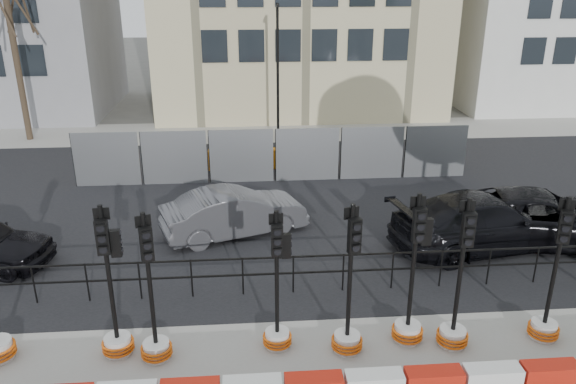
{
  "coord_description": "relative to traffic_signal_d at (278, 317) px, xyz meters",
  "views": [
    {
      "loc": [
        -1.05,
        -10.47,
        7.2
      ],
      "look_at": [
        0.02,
        3.0,
        1.92
      ],
      "focal_mm": 35.0,
      "sensor_mm": 36.0,
      "label": 1
    }
  ],
  "objects": [
    {
      "name": "kerb_railing",
      "position": [
        0.5,
        2.05,
        -0.04
      ],
      "size": [
        18.0,
        0.04,
        1.0
      ],
      "color": "black",
      "rests_on": "ground"
    },
    {
      "name": "car_b",
      "position": [
        -0.93,
        5.47,
        -0.03
      ],
      "size": [
        4.1,
        5.12,
        1.38
      ],
      "primitive_type": "imported",
      "rotation": [
        0.0,
        0.0,
        1.91
      ],
      "color": "#46464A",
      "rests_on": "ground"
    },
    {
      "name": "road",
      "position": [
        0.5,
        7.85,
        -0.71
      ],
      "size": [
        40.0,
        14.0,
        0.03
      ],
      "primitive_type": "cube",
      "color": "black",
      "rests_on": "ground"
    },
    {
      "name": "traffic_signal_g",
      "position": [
        3.59,
        -0.25,
        -0.05
      ],
      "size": [
        0.65,
        0.65,
        3.29
      ],
      "rotation": [
        0.0,
        0.0,
        -0.05
      ],
      "color": "silver",
      "rests_on": "ground"
    },
    {
      "name": "traffic_signal_h",
      "position": [
        5.59,
        -0.15,
        -0.06
      ],
      "size": [
        0.63,
        0.63,
        3.22
      ],
      "rotation": [
        0.0,
        0.0,
        -0.35
      ],
      "color": "silver",
      "rests_on": "ground"
    },
    {
      "name": "traffic_signal_b",
      "position": [
        -3.22,
        0.03,
        0.05
      ],
      "size": [
        0.64,
        0.64,
        3.26
      ],
      "rotation": [
        0.0,
        0.0,
        0.09
      ],
      "color": "silver",
      "rests_on": "ground"
    },
    {
      "name": "car_c",
      "position": [
        5.98,
        4.08,
        0.04
      ],
      "size": [
        4.29,
        6.17,
        1.54
      ],
      "primitive_type": "imported",
      "rotation": [
        0.0,
        0.0,
        1.78
      ],
      "color": "black",
      "rests_on": "ground"
    },
    {
      "name": "ground",
      "position": [
        0.5,
        0.85,
        -0.73
      ],
      "size": [
        120.0,
        120.0,
        0.0
      ],
      "primitive_type": "plane",
      "color": "#51514C",
      "rests_on": "ground"
    },
    {
      "name": "traffic_signal_f",
      "position": [
        2.72,
        -0.01,
        0.07
      ],
      "size": [
        0.65,
        0.65,
        3.32
      ],
      "rotation": [
        0.0,
        0.0,
        0.02
      ],
      "color": "silver",
      "rests_on": "ground"
    },
    {
      "name": "heras_fencing",
      "position": [
        0.49,
        10.64,
        -0.04
      ],
      "size": [
        14.33,
        1.72,
        2.0
      ],
      "color": "gray",
      "rests_on": "ground"
    },
    {
      "name": "traffic_signal_e",
      "position": [
        1.4,
        -0.25,
        -0.06
      ],
      "size": [
        0.64,
        0.64,
        3.24
      ],
      "rotation": [
        0.0,
        0.0,
        0.23
      ],
      "color": "silver",
      "rests_on": "ground"
    },
    {
      "name": "sidewalk_far",
      "position": [
        0.5,
        16.85,
        -0.72
      ],
      "size": [
        40.0,
        4.0,
        0.02
      ],
      "primitive_type": "cube",
      "color": "gray",
      "rests_on": "ground"
    },
    {
      "name": "lamp_post_far",
      "position": [
        1.0,
        15.83,
        2.5
      ],
      "size": [
        0.12,
        0.56,
        6.0
      ],
      "color": "black",
      "rests_on": "ground"
    },
    {
      "name": "car_d",
      "position": [
        7.72,
        4.31,
        0.02
      ],
      "size": [
        4.2,
        6.16,
        1.49
      ],
      "primitive_type": "imported",
      "rotation": [
        0.0,
        0.0,
        1.41
      ],
      "color": "black",
      "rests_on": "ground"
    },
    {
      "name": "traffic_signal_c",
      "position": [
        -2.43,
        -0.2,
        -0.07
      ],
      "size": [
        0.63,
        0.63,
        3.18
      ],
      "rotation": [
        0.0,
        0.0,
        0.32
      ],
      "color": "silver",
      "rests_on": "ground"
    },
    {
      "name": "traffic_signal_d",
      "position": [
        0.0,
        0.0,
        0.0
      ],
      "size": [
        0.6,
        0.6,
        3.05
      ],
      "rotation": [
        0.0,
        0.0,
        0.05
      ],
      "color": "silver",
      "rests_on": "ground"
    }
  ]
}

